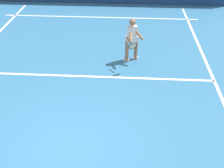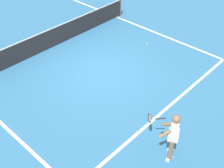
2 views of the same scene
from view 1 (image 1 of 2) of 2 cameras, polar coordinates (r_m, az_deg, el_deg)
ground_plane at (r=6.79m, az=-9.77°, el=-12.71°), size 28.43×28.43×0.00m
baseline_marking at (r=13.87m, az=-2.50°, el=13.66°), size 9.46×0.10×0.01m
service_line_marking at (r=9.12m, az=-5.84°, el=1.61°), size 8.46×0.10×0.01m
tennis_player at (r=9.62m, az=4.18°, el=9.31°), size 0.68×1.13×1.55m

